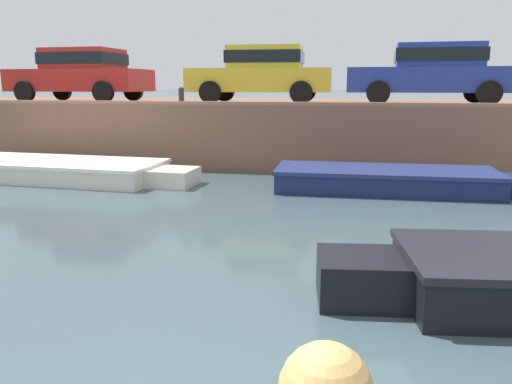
{
  "coord_description": "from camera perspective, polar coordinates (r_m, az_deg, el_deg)",
  "views": [
    {
      "loc": [
        0.97,
        -1.41,
        2.23
      ],
      "look_at": [
        -0.0,
        3.85,
        1.07
      ],
      "focal_mm": 35.0,
      "sensor_mm": 36.0,
      "label": 1
    }
  ],
  "objects": [
    {
      "name": "car_centre_blue",
      "position": [
        14.35,
        19.55,
        12.88
      ],
      "size": [
        4.33,
        2.15,
        1.54
      ],
      "color": "#233893",
      "rests_on": "far_quay_wall"
    },
    {
      "name": "car_left_inner_yellow",
      "position": [
        14.4,
        0.71,
        13.55
      ],
      "size": [
        4.0,
        1.95,
        1.54
      ],
      "color": "yellow",
      "rests_on": "far_quay_wall"
    },
    {
      "name": "far_quay_wall",
      "position": [
        15.51,
        6.88,
        7.07
      ],
      "size": [
        60.0,
        6.0,
        1.72
      ],
      "primitive_type": "cube",
      "color": "brown",
      "rests_on": "ground"
    },
    {
      "name": "boat_moored_west_cream",
      "position": [
        12.64,
        -20.65,
        2.32
      ],
      "size": [
        5.94,
        2.23,
        0.46
      ],
      "color": "silver",
      "rests_on": "ground"
    },
    {
      "name": "boat_moored_central_navy",
      "position": [
        10.97,
        15.65,
        1.31
      ],
      "size": [
        5.49,
        1.69,
        0.48
      ],
      "color": "navy",
      "rests_on": "ground"
    },
    {
      "name": "far_wall_coping",
      "position": [
        12.59,
        6.12,
        10.01
      ],
      "size": [
        60.0,
        0.24,
        0.08
      ],
      "primitive_type": "cube",
      "color": "#9F6C52",
      "rests_on": "far_quay_wall"
    },
    {
      "name": "ground_plane",
      "position": [
        7.33,
        2.36,
        -5.51
      ],
      "size": [
        400.0,
        400.0,
        0.0
      ],
      "primitive_type": "plane",
      "color": "#3D5156"
    },
    {
      "name": "car_leftmost_red",
      "position": [
        16.27,
        -19.31,
        12.74
      ],
      "size": [
        4.15,
        2.15,
        1.54
      ],
      "color": "#B2231E",
      "rests_on": "far_quay_wall"
    },
    {
      "name": "mooring_bollard_mid",
      "position": [
        13.39,
        -8.54,
        10.93
      ],
      "size": [
        0.15,
        0.15,
        0.45
      ],
      "color": "#2D2B28",
      "rests_on": "far_quay_wall"
    }
  ]
}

